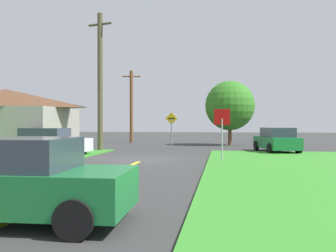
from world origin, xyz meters
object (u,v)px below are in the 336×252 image
Objects in this scene: car_behind_on_main_road at (17,180)px; car_on_crossroad at (277,140)px; barn at (6,119)px; stop_sign at (222,125)px; parked_car_near_building at (49,142)px; oak_tree_left at (230,106)px; direction_sign at (171,126)px; utility_pole_far at (131,106)px; utility_pole_mid at (100,81)px.

car_on_crossroad is at bearing 66.15° from car_behind_on_main_road.
stop_sign is at bearing -22.52° from barn.
parked_car_near_building is (-6.24, 13.85, 0.00)m from car_behind_on_main_road.
direction_sign is at bearing -125.41° from oak_tree_left.
stop_sign is at bearing 69.53° from car_behind_on_main_road.
utility_pole_far reaches higher than car_behind_on_main_road.
stop_sign is at bearing -9.28° from parked_car_near_building.
parked_car_near_building is 0.85× the size of oak_tree_left.
car_behind_on_main_road is 0.91× the size of parked_car_near_building.
barn is at bearing 121.16° from car_behind_on_main_road.
oak_tree_left is (4.28, 6.02, 1.75)m from direction_sign.
car_behind_on_main_road is 29.38m from utility_pole_far.
barn reaches higher than car_on_crossroad.
car_behind_on_main_road is at bearing -76.03° from utility_pole_mid.
parked_car_near_building is 0.54× the size of barn.
utility_pole_mid is 12.05m from oak_tree_left.
direction_sign reaches higher than car_behind_on_main_road.
stop_sign is at bearing -36.84° from utility_pole_mid.
utility_pole_far reaches higher than stop_sign.
barn is at bearing -120.90° from utility_pole_far.
oak_tree_left is at bearing 51.40° from parked_car_near_building.
stop_sign reaches higher than parked_car_near_building.
parked_car_near_building is at bearing -138.67° from direction_sign.
parked_car_near_building is 1.74× the size of direction_sign.
direction_sign reaches higher than car_on_crossroad.
stop_sign is 0.60× the size of car_behind_on_main_road.
car_on_crossroad is 7.32m from direction_sign.
stop_sign is 0.30× the size of barn.
utility_pole_far is at bearing 119.81° from direction_sign.
utility_pole_mid reaches higher than stop_sign.
direction_sign reaches higher than stop_sign.
direction_sign is (5.28, -9.22, -1.97)m from utility_pole_far.
barn is (-16.12, -7.75, -1.24)m from oak_tree_left.
utility_pole_mid is at bearing -138.45° from oak_tree_left.
car_behind_on_main_road is at bearing -100.11° from oak_tree_left.
utility_pole_mid is 1.33× the size of utility_pole_far.
stop_sign is 16.72m from barn.
car_behind_on_main_road is 19.74m from car_on_crossroad.
direction_sign is at bearing 87.43° from car_behind_on_main_road.
car_behind_on_main_road is 0.61× the size of utility_pole_far.
utility_pole_far is (-5.00, 28.81, 2.84)m from car_behind_on_main_road.
utility_pole_far is (-0.60, 11.14, -1.16)m from utility_pole_mid.
barn is at bearing 80.66° from car_on_crossroad.
barn is at bearing -154.33° from oak_tree_left.
oak_tree_left is 0.63× the size of barn.
stop_sign is 0.37× the size of utility_pole_far.
car_on_crossroad is 0.66× the size of utility_pole_far.
oak_tree_left is (-2.87, 7.32, 2.62)m from car_on_crossroad.
utility_pole_mid is (-11.83, -0.62, 4.00)m from car_on_crossroad.
direction_sign is (6.53, 5.74, 0.88)m from parked_car_near_building.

